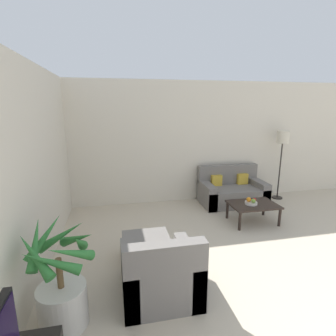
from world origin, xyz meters
name	(u,v)px	position (x,y,z in m)	size (l,w,h in m)	color
wall_back	(226,141)	(0.00, 6.13, 1.35)	(8.66, 0.06, 2.70)	beige
wall_left	(10,194)	(-3.56, 3.05, 1.35)	(0.06, 7.70, 2.70)	beige
potted_palm	(62,289)	(-3.15, 2.84, 0.41)	(0.73, 0.73, 1.13)	beige
sofa_loveseat	(232,192)	(-0.01, 5.67, 0.27)	(1.42, 0.79, 0.83)	slate
floor_lamp	(282,143)	(1.21, 5.75, 1.33)	(0.26, 0.26, 1.61)	#2D2823
coffee_table	(253,206)	(-0.06, 4.65, 0.32)	(0.88, 0.61, 0.37)	black
fruit_bowl	(251,203)	(-0.12, 4.64, 0.39)	(0.23, 0.23, 0.05)	beige
apple_red	(254,200)	(-0.05, 4.65, 0.45)	(0.07, 0.07, 0.07)	red
apple_green	(253,201)	(-0.11, 4.58, 0.45)	(0.08, 0.08, 0.08)	olive
orange_fruit	(249,199)	(-0.16, 4.66, 0.46)	(0.09, 0.09, 0.09)	orange
armchair	(160,274)	(-2.13, 3.07, 0.27)	(0.86, 0.87, 0.83)	slate
ottoman	(146,247)	(-2.19, 3.87, 0.17)	(0.66, 0.48, 0.34)	slate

